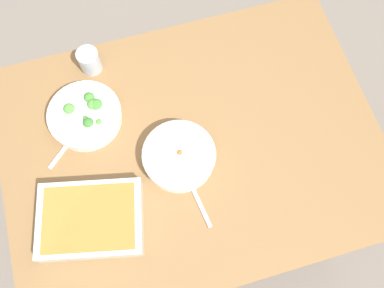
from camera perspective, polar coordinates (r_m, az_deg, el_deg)
name	(u,v)px	position (r m, az deg, el deg)	size (l,w,h in m)	color
ground_plane	(192,199)	(2.06, 0.00, -7.36)	(6.00, 6.00, 0.00)	slate
dining_table	(192,153)	(1.43, 0.00, -1.28)	(1.20, 0.90, 0.74)	olive
stew_bowl	(179,156)	(1.30, -1.76, -1.64)	(0.23, 0.23, 0.06)	white
broccoli_bowl	(85,115)	(1.40, -14.16, 3.79)	(0.24, 0.24, 0.07)	white
baking_dish	(90,219)	(1.28, -13.49, -9.83)	(0.34, 0.28, 0.06)	silver
drink_cup	(90,61)	(1.48, -13.58, 10.73)	(0.07, 0.07, 0.08)	#B2BCC6
spoon_by_stew	(195,193)	(1.29, 0.39, -6.61)	(0.04, 0.18, 0.01)	silver
spoon_by_broccoli	(71,139)	(1.40, -15.92, 0.61)	(0.14, 0.13, 0.01)	silver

